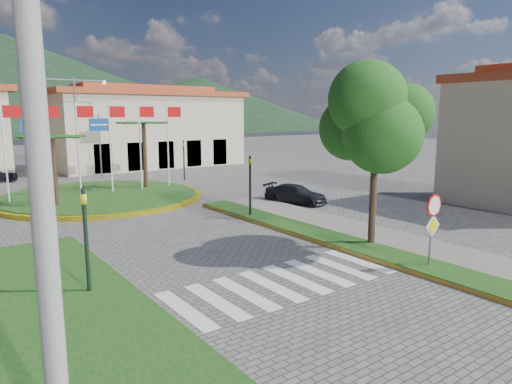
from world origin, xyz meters
TOP-DOWN VIEW (x-y plane):
  - ground at (0.00, 0.00)m, footprint 160.00×160.00m
  - sidewalk_right at (6.00, 2.00)m, footprint 4.00×28.00m
  - verge_right at (4.80, 2.00)m, footprint 1.60×28.00m
  - median_left at (-6.50, 6.00)m, footprint 5.00×14.00m
  - crosswalk at (0.00, 4.00)m, footprint 8.00×3.00m
  - roundabout_island at (0.00, 22.00)m, footprint 12.70×12.70m
  - stop_sign at (4.90, 1.96)m, footprint 0.80×0.11m
  - deciduous_tree at (5.50, 5.00)m, footprint 3.60×3.60m
  - utility_pole at (-7.50, 0.00)m, footprint 0.32×0.32m
  - traffic_light_left at (-5.20, 6.50)m, footprint 0.15×0.18m
  - traffic_light_right at (4.50, 12.00)m, footprint 0.15×0.18m
  - traffic_light_far at (8.00, 26.00)m, footprint 0.18×0.15m
  - direction_sign_west at (-2.00, 30.97)m, footprint 1.60×0.14m
  - direction_sign_east at (3.00, 30.97)m, footprint 1.60×0.14m
  - street_lamp_centre at (1.00, 30.00)m, footprint 4.80×0.16m
  - building_right at (10.00, 38.00)m, footprint 19.08×9.54m
  - hill_far_mid at (15.00, 160.00)m, footprint 180.00×180.00m
  - hill_far_east at (70.00, 135.00)m, footprint 120.00×120.00m
  - car_dark_b at (9.66, 35.72)m, footprint 3.68×1.70m
  - car_side_right at (8.97, 13.60)m, footprint 2.87×4.15m

SIDE VIEW (x-z plane):
  - ground at x=0.00m, z-range 0.00..0.00m
  - crosswalk at x=0.00m, z-range 0.00..0.01m
  - sidewalk_right at x=6.00m, z-range 0.00..0.15m
  - verge_right at x=4.80m, z-range 0.00..0.18m
  - median_left at x=-6.50m, z-range 0.00..0.18m
  - roundabout_island at x=0.00m, z-range -2.83..3.17m
  - car_side_right at x=8.97m, z-range 0.00..1.12m
  - car_dark_b at x=9.66m, z-range 0.00..1.17m
  - stop_sign at x=4.90m, z-range 0.47..3.12m
  - traffic_light_left at x=-5.20m, z-range 0.34..3.54m
  - traffic_light_right at x=4.50m, z-range 0.34..3.54m
  - traffic_light_far at x=8.00m, z-range 0.34..3.54m
  - direction_sign_west at x=-2.00m, z-range 0.93..6.13m
  - direction_sign_east at x=3.00m, z-range 0.93..6.13m
  - building_right at x=10.00m, z-range -0.12..7.93m
  - street_lamp_centre at x=1.00m, z-range 0.50..8.50m
  - utility_pole at x=-7.50m, z-range 0.00..9.00m
  - deciduous_tree at x=5.50m, z-range 1.78..8.58m
  - hill_far_east at x=70.00m, z-range 0.00..18.00m
  - hill_far_mid at x=15.00m, z-range 0.00..30.00m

